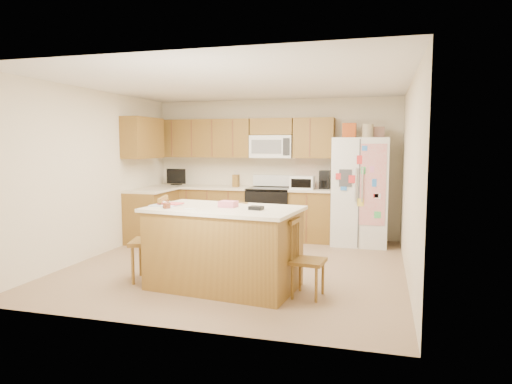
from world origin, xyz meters
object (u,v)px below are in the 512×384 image
(windsor_chair_left, at_px, (151,241))
(windsor_chair_back, at_px, (242,239))
(stove, at_px, (270,212))
(refrigerator, at_px, (360,190))
(windsor_chair_right, at_px, (306,260))
(island, at_px, (224,247))

(windsor_chair_left, height_order, windsor_chair_back, windsor_chair_left)
(stove, bearing_deg, windsor_chair_back, -85.52)
(refrigerator, distance_m, windsor_chair_left, 3.71)
(refrigerator, height_order, windsor_chair_back, refrigerator)
(windsor_chair_left, bearing_deg, stove, 73.98)
(windsor_chair_left, bearing_deg, windsor_chair_right, -2.89)
(refrigerator, relative_size, windsor_chair_right, 2.35)
(refrigerator, distance_m, windsor_chair_right, 2.98)
(stove, bearing_deg, windsor_chair_left, -106.02)
(island, bearing_deg, windsor_chair_left, 178.11)
(island, distance_m, windsor_chair_right, 0.99)
(island, xyz_separation_m, windsor_chair_right, (0.99, -0.07, -0.07))
(windsor_chair_back, bearing_deg, windsor_chair_right, -34.78)
(refrigerator, bearing_deg, windsor_chair_right, -98.64)
(island, bearing_deg, stove, 92.78)
(stove, xyz_separation_m, island, (0.14, -2.90, 0.01))
(stove, bearing_deg, windsor_chair_right, -69.12)
(stove, height_order, island, stove)
(stove, height_order, windsor_chair_left, stove)
(refrigerator, height_order, island, refrigerator)
(stove, xyz_separation_m, windsor_chair_right, (1.13, -2.96, -0.06))
(refrigerator, xyz_separation_m, windsor_chair_back, (-1.39, -2.24, -0.46))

